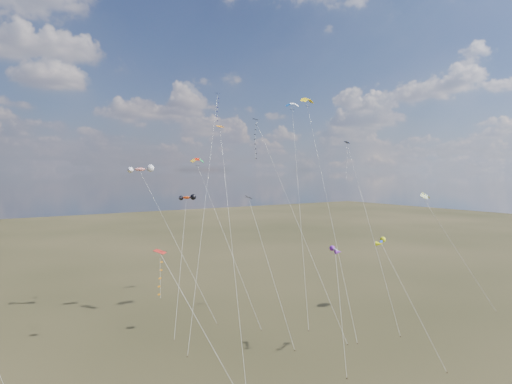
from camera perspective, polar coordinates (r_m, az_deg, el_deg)
diamond_black_high at (r=71.24m, az=0.42°, el=5.54°), size 1.29×20.44×29.97m
diamond_navy_tall at (r=75.51m, az=-5.03°, el=8.81°), size 15.48×19.99×34.79m
diamond_black_mid at (r=60.54m, az=0.38°, el=-5.04°), size 1.04×10.37×18.32m
diamond_red_low at (r=46.32m, az=-11.50°, el=-10.51°), size 5.73×9.20×14.03m
diamond_navy_right at (r=73.95m, az=11.55°, el=2.98°), size 4.90×15.00×26.42m
diamond_orange_center at (r=54.54m, az=-3.69°, el=-0.08°), size 5.98×15.40×27.60m
parafoil_yellow at (r=74.94m, az=6.46°, el=11.40°), size 7.43×18.04×33.90m
parafoil_blue_white at (r=84.82m, az=4.58°, el=10.80°), size 13.77×20.59×34.53m
parafoil_striped at (r=77.48m, az=20.43°, el=-0.32°), size 7.84×9.63×18.62m
parafoil_tricolor at (r=73.92m, az=-7.30°, el=3.97°), size 2.81×16.76×24.10m
novelty_orange_black at (r=72.23m, az=-8.69°, el=-0.76°), size 8.72×13.15×18.05m
novelty_white_purple at (r=57.34m, az=9.88°, el=-7.21°), size 5.95×8.52×12.38m
novelty_redwhite_stripe at (r=75.84m, az=-14.27°, el=2.73°), size 7.37×17.24×22.68m
novelty_blue_yellow at (r=57.98m, az=15.41°, el=-6.08°), size 2.55×9.97×13.50m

